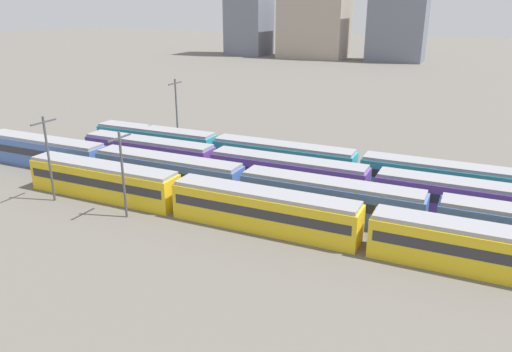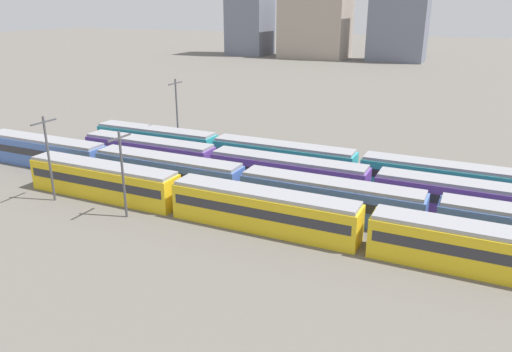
{
  "view_description": "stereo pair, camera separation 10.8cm",
  "coord_description": "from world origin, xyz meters",
  "px_view_note": "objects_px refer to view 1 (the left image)",
  "views": [
    {
      "loc": [
        37.84,
        -37.93,
        19.76
      ],
      "look_at": [
        16.6,
        7.8,
        2.04
      ],
      "focal_mm": 34.4,
      "sensor_mm": 36.0,
      "label": 1
    },
    {
      "loc": [
        37.94,
        -37.88,
        19.76
      ],
      "look_at": [
        16.6,
        7.8,
        2.04
      ],
      "focal_mm": 34.4,
      "sensor_mm": 36.0,
      "label": 2
    }
  ],
  "objects_px": {
    "catenary_pole_0": "(48,155)",
    "catenary_pole_3": "(177,111)",
    "catenary_pole_2": "(122,170)",
    "train_track_2": "(287,173)",
    "train_track_1": "(432,215)",
    "train_track_3": "(283,158)"
  },
  "relations": [
    {
      "from": "train_track_1",
      "to": "catenary_pole_3",
      "type": "height_order",
      "value": "catenary_pole_3"
    },
    {
      "from": "train_track_3",
      "to": "catenary_pole_2",
      "type": "bearing_deg",
      "value": -115.07
    },
    {
      "from": "catenary_pole_3",
      "to": "train_track_1",
      "type": "bearing_deg",
      "value": -20.63
    },
    {
      "from": "catenary_pole_2",
      "to": "catenary_pole_3",
      "type": "height_order",
      "value": "catenary_pole_3"
    },
    {
      "from": "train_track_1",
      "to": "train_track_3",
      "type": "distance_m",
      "value": 21.31
    },
    {
      "from": "train_track_2",
      "to": "catenary_pole_0",
      "type": "height_order",
      "value": "catenary_pole_0"
    },
    {
      "from": "train_track_1",
      "to": "train_track_2",
      "type": "height_order",
      "value": "same"
    },
    {
      "from": "train_track_2",
      "to": "catenary_pole_3",
      "type": "height_order",
      "value": "catenary_pole_3"
    },
    {
      "from": "catenary_pole_0",
      "to": "train_track_2",
      "type": "bearing_deg",
      "value": 32.32
    },
    {
      "from": "train_track_2",
      "to": "catenary_pole_2",
      "type": "distance_m",
      "value": 18.13
    },
    {
      "from": "catenary_pole_2",
      "to": "train_track_2",
      "type": "bearing_deg",
      "value": 49.9
    },
    {
      "from": "train_track_3",
      "to": "catenary_pole_0",
      "type": "bearing_deg",
      "value": -134.89
    },
    {
      "from": "catenary_pole_0",
      "to": "catenary_pole_3",
      "type": "bearing_deg",
      "value": 86.61
    },
    {
      "from": "catenary_pole_3",
      "to": "train_track_3",
      "type": "bearing_deg",
      "value": -10.22
    },
    {
      "from": "train_track_1",
      "to": "catenary_pole_2",
      "type": "xyz_separation_m",
      "value": [
        -27.44,
        -8.49,
        2.93
      ]
    },
    {
      "from": "train_track_1",
      "to": "train_track_3",
      "type": "bearing_deg",
      "value": 150.79
    },
    {
      "from": "train_track_2",
      "to": "catenary_pole_2",
      "type": "bearing_deg",
      "value": -130.1
    },
    {
      "from": "catenary_pole_2",
      "to": "catenary_pole_3",
      "type": "relative_size",
      "value": 0.85
    },
    {
      "from": "train_track_1",
      "to": "train_track_3",
      "type": "xyz_separation_m",
      "value": [
        -18.6,
        10.4,
        -0.0
      ]
    },
    {
      "from": "catenary_pole_3",
      "to": "catenary_pole_0",
      "type": "bearing_deg",
      "value": -93.39
    },
    {
      "from": "train_track_1",
      "to": "catenary_pole_0",
      "type": "xyz_separation_m",
      "value": [
        -37.2,
        -8.26,
        3.18
      ]
    },
    {
      "from": "train_track_1",
      "to": "catenary_pole_2",
      "type": "relative_size",
      "value": 13.05
    }
  ]
}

